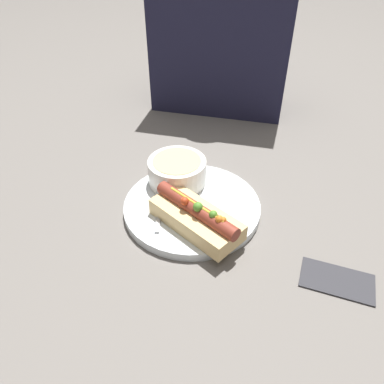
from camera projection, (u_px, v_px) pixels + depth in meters
name	position (u px, v px, depth m)	size (l,w,h in m)	color
ground_plane	(192.00, 210.00, 0.72)	(4.00, 4.00, 0.00)	slate
dinner_plate	(192.00, 207.00, 0.72)	(0.26, 0.26, 0.02)	white
hot_dog	(196.00, 217.00, 0.65)	(0.18, 0.15, 0.06)	#E5C17F
soup_bowl	(177.00, 170.00, 0.75)	(0.12, 0.12, 0.05)	silver
spoon	(162.00, 193.00, 0.73)	(0.05, 0.15, 0.01)	#B7B7BC
napkin	(337.00, 280.00, 0.59)	(0.12, 0.07, 0.01)	#333338
seated_diner	(222.00, 31.00, 0.95)	(0.35, 0.16, 0.48)	#1E1E38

